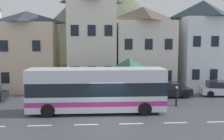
{
  "coord_description": "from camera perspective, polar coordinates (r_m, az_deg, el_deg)",
  "views": [
    {
      "loc": [
        -0.93,
        -18.33,
        5.62
      ],
      "look_at": [
        0.62,
        4.9,
        2.92
      ],
      "focal_mm": 43.21,
      "sensor_mm": 36.0,
      "label": 1
    }
  ],
  "objects": [
    {
      "name": "ground_plane",
      "position": [
        19.2,
        -0.88,
        -10.5
      ],
      "size": [
        40.0,
        60.0,
        0.07
      ],
      "color": "#4C4C54"
    },
    {
      "name": "townhouse_01",
      "position": [
        31.13,
        -17.43,
        3.88
      ],
      "size": [
        6.33,
        5.87,
        8.6
      ],
      "color": "beige",
      "rests_on": "ground_plane"
    },
    {
      "name": "townhouse_02",
      "position": [
        30.43,
        -4.28,
        6.98
      ],
      "size": [
        5.06,
        6.26,
        11.65
      ],
      "color": "silver",
      "rests_on": "ground_plane"
    },
    {
      "name": "townhouse_03",
      "position": [
        31.27,
        6.5,
        4.73
      ],
      "size": [
        6.21,
        6.92,
        9.23
      ],
      "color": "silver",
      "rests_on": "ground_plane"
    },
    {
      "name": "townhouse_04",
      "position": [
        33.16,
        18.51,
        5.19
      ],
      "size": [
        5.77,
        6.79,
        9.98
      ],
      "color": "white",
      "rests_on": "ground_plane"
    },
    {
      "name": "hilltop_castle",
      "position": [
        50.56,
        -1.73,
        10.9
      ],
      "size": [
        37.54,
        37.54,
        26.55
      ],
      "color": "#5C6349",
      "rests_on": "ground_plane"
    },
    {
      "name": "transit_bus",
      "position": [
        20.6,
        -3.24,
        -4.35
      ],
      "size": [
        10.4,
        2.65,
        3.38
      ],
      "rotation": [
        0.0,
        0.0,
        -0.01
      ],
      "color": "silver",
      "rests_on": "ground_plane"
    },
    {
      "name": "bus_shelter",
      "position": [
        24.8,
        3.61,
        0.82
      ],
      "size": [
        3.6,
        3.6,
        3.88
      ],
      "color": "#473D33",
      "rests_on": "ground_plane"
    },
    {
      "name": "parked_car_01",
      "position": [
        28.87,
        22.27,
        -3.69
      ],
      "size": [
        4.45,
        2.33,
        1.45
      ],
      "rotation": [
        0.0,
        0.0,
        -0.14
      ],
      "color": "silver",
      "rests_on": "ground_plane"
    },
    {
      "name": "parked_car_02",
      "position": [
        26.7,
        11.65,
        -4.19
      ],
      "size": [
        4.43,
        1.94,
        1.38
      ],
      "rotation": [
        0.0,
        0.0,
        0.03
      ],
      "color": "black",
      "rests_on": "ground_plane"
    },
    {
      "name": "pedestrian_00",
      "position": [
        23.37,
        13.48,
        -5.09
      ],
      "size": [
        0.29,
        0.32,
        1.67
      ],
      "color": "black",
      "rests_on": "ground_plane"
    },
    {
      "name": "pedestrian_01",
      "position": [
        23.25,
        9.46,
        -5.16
      ],
      "size": [
        0.34,
        0.29,
        1.67
      ],
      "color": "#2D2D38",
      "rests_on": "ground_plane"
    },
    {
      "name": "public_bench",
      "position": [
        27.19,
        3.67,
        -4.31
      ],
      "size": [
        1.68,
        0.48,
        0.87
      ],
      "color": "#473828",
      "rests_on": "ground_plane"
    }
  ]
}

